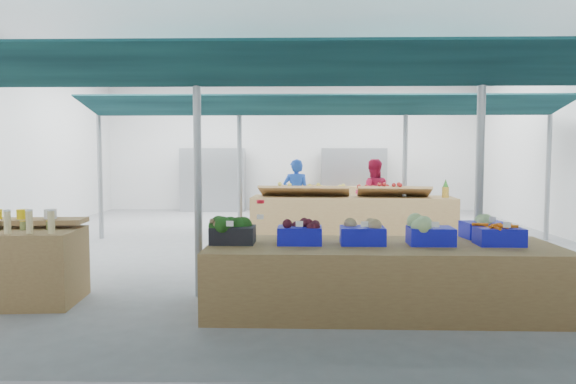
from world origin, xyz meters
name	(u,v)px	position (x,y,z in m)	size (l,w,h in m)	color
floor	(286,243)	(0.00, 0.00, 0.00)	(13.00, 13.00, 0.00)	slate
hall	(288,118)	(0.00, 1.44, 2.65)	(13.00, 13.00, 13.00)	silver
pole_grid	(328,154)	(0.75, -1.75, 1.81)	(10.00, 4.60, 3.00)	gray
awnings	(328,96)	(0.75, -1.75, 2.78)	(9.50, 7.08, 0.30)	black
back_shelving_left	(213,180)	(-2.50, 6.00, 1.00)	(2.00, 0.50, 2.00)	#B23F33
back_shelving_right	(353,180)	(2.00, 6.00, 1.00)	(2.00, 0.50, 2.00)	#B23F33
veg_counter	(381,278)	(1.21, -4.58, 0.38)	(3.95, 1.32, 0.77)	brown
fruit_counter	(352,218)	(1.40, 0.52, 0.46)	(4.26, 1.01, 0.91)	brown
far_counter	(352,199)	(1.91, 5.62, 0.42)	(4.68, 0.94, 0.84)	brown
vendor_left	(296,195)	(0.20, 1.62, 0.85)	(0.62, 0.41, 1.70)	#1C46B6
vendor_right	(373,196)	(2.00, 1.62, 0.85)	(0.83, 0.65, 1.70)	#BD1740
crate_broccoli	(233,230)	(-0.49, -4.56, 0.93)	(0.51, 0.41, 0.35)	black
crate_beets	(300,232)	(0.28, -4.57, 0.90)	(0.51, 0.41, 0.29)	#1013B7
crate_celeriac	(362,232)	(0.99, -4.58, 0.91)	(0.51, 0.41, 0.31)	#1013B7
crate_cabbage	(431,231)	(1.76, -4.58, 0.93)	(0.51, 0.41, 0.35)	#1013B7
crate_carrots	(499,235)	(2.53, -4.59, 0.88)	(0.51, 0.41, 0.29)	#1013B7
sparrow	(216,224)	(-0.67, -4.69, 1.02)	(0.12, 0.09, 0.11)	brown
pole_ribbon	(260,203)	(-0.30, -2.84, 1.08)	(0.12, 0.12, 0.28)	#B70C1B
apple_heap_yellow	(304,189)	(0.38, 0.47, 1.08)	(1.96, 0.88, 0.27)	#997247
apple_heap_red	(394,189)	(2.25, 0.38, 1.08)	(1.56, 0.84, 0.27)	#997247
pineapple	(446,189)	(3.32, 0.33, 1.09)	(0.14, 0.14, 0.39)	#8C6019
crate_extra	(484,226)	(2.53, -4.10, 0.92)	(0.53, 0.43, 0.32)	#1013B7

